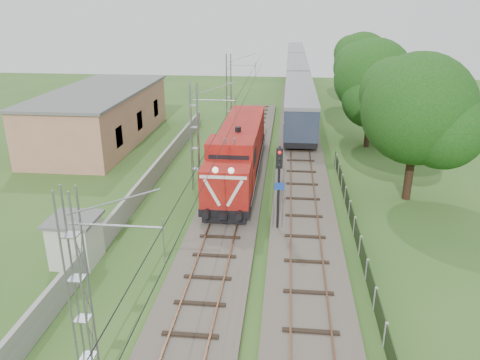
# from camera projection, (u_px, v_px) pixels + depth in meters

# --- Properties ---
(ground) EXTENTS (140.00, 140.00, 0.00)m
(ground) POSITION_uv_depth(u_px,v_px,m) (210.00, 276.00, 24.21)
(ground) COLOR #2E5620
(ground) RESTS_ON ground
(track_main) EXTENTS (4.20, 70.00, 0.45)m
(track_main) POSITION_uv_depth(u_px,v_px,m) (227.00, 216.00, 30.66)
(track_main) COLOR #6B6054
(track_main) RESTS_ON ground
(track_side) EXTENTS (4.20, 80.00, 0.45)m
(track_side) POSITION_uv_depth(u_px,v_px,m) (300.00, 157.00, 42.27)
(track_side) COLOR #6B6054
(track_side) RESTS_ON ground
(catenary) EXTENTS (3.31, 70.00, 8.00)m
(catenary) POSITION_uv_depth(u_px,v_px,m) (195.00, 137.00, 34.21)
(catenary) COLOR gray
(catenary) RESTS_ON ground
(boundary_wall) EXTENTS (0.25, 40.00, 1.50)m
(boundary_wall) POSITION_uv_depth(u_px,v_px,m) (151.00, 178.00, 35.72)
(boundary_wall) COLOR #9E9E99
(boundary_wall) RESTS_ON ground
(station_building) EXTENTS (8.40, 20.40, 5.22)m
(station_building) POSITION_uv_depth(u_px,v_px,m) (101.00, 116.00, 47.02)
(station_building) COLOR tan
(station_building) RESTS_ON ground
(fence) EXTENTS (0.12, 32.00, 1.20)m
(fence) POSITION_uv_depth(u_px,v_px,m) (360.00, 246.00, 26.03)
(fence) COLOR black
(fence) RESTS_ON ground
(locomotive) EXTENTS (3.19, 18.21, 4.62)m
(locomotive) POSITION_uv_depth(u_px,v_px,m) (239.00, 151.00, 36.67)
(locomotive) COLOR black
(locomotive) RESTS_ON ground
(coach_rake) EXTENTS (3.29, 73.43, 3.81)m
(coach_rake) POSITION_uv_depth(u_px,v_px,m) (297.00, 72.00, 76.45)
(coach_rake) COLOR black
(coach_rake) RESTS_ON ground
(signal_post) EXTENTS (0.61, 0.47, 5.51)m
(signal_post) POSITION_uv_depth(u_px,v_px,m) (279.00, 175.00, 27.46)
(signal_post) COLOR black
(signal_post) RESTS_ON ground
(relay_hut) EXTENTS (2.56, 2.56, 2.64)m
(relay_hut) POSITION_uv_depth(u_px,v_px,m) (76.00, 240.00, 25.11)
(relay_hut) COLOR beige
(relay_hut) RESTS_ON ground
(tree_a) EXTENTS (8.00, 7.62, 10.37)m
(tree_a) POSITION_uv_depth(u_px,v_px,m) (419.00, 110.00, 31.49)
(tree_a) COLOR #372016
(tree_a) RESTS_ON ground
(tree_b) EXTENTS (7.90, 7.52, 10.24)m
(tree_b) POSITION_uv_depth(u_px,v_px,m) (374.00, 79.00, 45.19)
(tree_b) COLOR #372016
(tree_b) RESTS_ON ground
(tree_c) EXTENTS (5.73, 5.46, 7.42)m
(tree_c) POSITION_uv_depth(u_px,v_px,m) (371.00, 100.00, 44.31)
(tree_c) COLOR #372016
(tree_c) RESTS_ON ground
(tree_d) EXTENTS (7.58, 7.21, 9.82)m
(tree_d) POSITION_uv_depth(u_px,v_px,m) (363.00, 61.00, 60.88)
(tree_d) COLOR #372016
(tree_d) RESTS_ON ground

